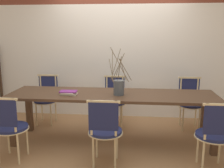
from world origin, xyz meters
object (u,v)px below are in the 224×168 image
(dining_table, at_px, (112,100))
(chair_near_center, at_px, (215,133))
(chair_far_center, at_px, (190,101))
(vase_centerpiece, at_px, (119,87))
(book_stack, at_px, (69,93))

(dining_table, height_order, chair_near_center, chair_near_center)
(chair_near_center, relative_size, chair_far_center, 1.00)
(dining_table, xyz_separation_m, vase_centerpiece, (0.11, -0.06, 0.22))
(chair_far_center, bearing_deg, dining_table, 28.59)
(chair_far_center, height_order, book_stack, chair_far_center)
(chair_far_center, height_order, vase_centerpiece, vase_centerpiece)
(chair_far_center, bearing_deg, book_stack, 23.04)
(book_stack, bearing_deg, vase_centerpiece, 3.92)
(chair_near_center, xyz_separation_m, chair_far_center, (-0.00, 1.44, 0.00))
(book_stack, bearing_deg, chair_far_center, 23.04)
(chair_far_center, bearing_deg, chair_near_center, 90.07)
(dining_table, xyz_separation_m, chair_near_center, (1.32, -0.72, -0.19))
(vase_centerpiece, bearing_deg, dining_table, 149.20)
(dining_table, bearing_deg, vase_centerpiece, -30.80)
(vase_centerpiece, distance_m, book_stack, 0.76)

